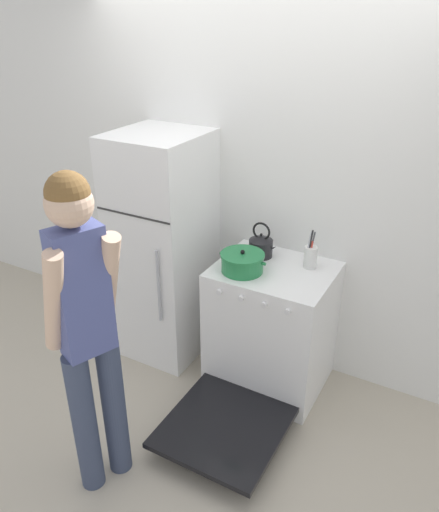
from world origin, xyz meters
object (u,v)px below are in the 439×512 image
Objects in this scene: refrigerator at (163,248)px; person at (87,325)px; stove_range at (269,330)px; dutch_oven_pot at (242,262)px; utensil_jar at (310,256)px; tea_kettle at (261,245)px.

person reaches higher than refrigerator.
refrigerator reaches higher than stove_range.
utensil_jar reaches higher than dutch_oven_pot.
refrigerator reaches higher than utensil_jar.
refrigerator is 0.93× the size of person.
utensil_jar is (1.06, 0.13, 0.14)m from refrigerator.
refrigerator is at bearing -170.16° from tea_kettle.
tea_kettle is 1.36m from person.
refrigerator is at bearing -173.03° from utensil_jar.
person is at bearing -71.65° from refrigerator.
tea_kettle is 0.93× the size of utensil_jar.
refrigerator is 0.72m from dutch_oven_pot.
stove_range is 0.57m from tea_kettle.
person is at bearing -112.13° from stove_range.
tea_kettle reaches higher than dutch_oven_pot.
tea_kettle is at bearing 87.02° from dutch_oven_pot.
dutch_oven_pot is 1.31× the size of tea_kettle.
utensil_jar is at bearing 35.62° from dutch_oven_pot.
utensil_jar is at bearing -4.89° from person.
tea_kettle is 0.34m from utensil_jar.
stove_range is 0.59m from utensil_jar.
tea_kettle is at bearing 133.78° from stove_range.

